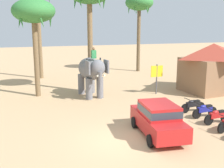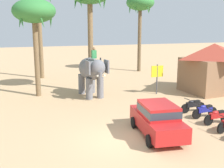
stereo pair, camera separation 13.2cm
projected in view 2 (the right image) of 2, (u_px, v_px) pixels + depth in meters
ground_plane at (123, 140)px, 13.77m from camera, size 120.00×120.00×0.00m
car_sedan_foreground at (158, 118)px, 14.10m from camera, size 2.18×4.25×1.70m
elephant_with_mahout at (91, 71)px, 21.57m from camera, size 1.95×3.96×3.88m
motorcycle_mid_row at (217, 116)px, 15.84m from camera, size 1.80×0.55×0.94m
motorcycle_fourth_in_row at (205, 110)px, 16.91m from camera, size 1.80×0.55×0.94m
motorcycle_far_in_row at (193, 105)px, 17.98m from camera, size 1.80×0.55×0.94m
palm_tree_behind_elephant at (140, 5)px, 32.15m from camera, size 3.20×3.20×8.83m
palm_tree_near_hut at (34, 13)px, 20.88m from camera, size 3.20×3.20×7.39m
roadside_hut at (213, 66)px, 23.17m from camera, size 5.39×4.67×4.00m
signboard_yellow at (157, 73)px, 22.43m from camera, size 1.00×0.10×2.40m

